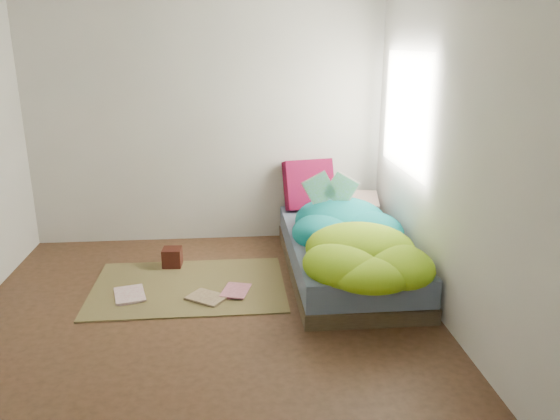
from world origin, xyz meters
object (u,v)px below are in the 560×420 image
object	(u,v)px
pillow_magenta	(309,185)
open_book	(331,179)
floor_book_b	(223,290)
wooden_box	(172,257)
bed	(346,255)
floor_book_a	(115,297)

from	to	relation	value
pillow_magenta	open_book	size ratio (longest dim) A/B	1.22
pillow_magenta	floor_book_b	size ratio (longest dim) A/B	1.78
open_book	wooden_box	distance (m)	1.61
pillow_magenta	open_book	distance (m)	0.67
open_book	bed	bearing A→B (deg)	-62.65
pillow_magenta	wooden_box	distance (m)	1.56
open_book	floor_book_a	bearing A→B (deg)	-154.57
bed	wooden_box	bearing A→B (deg)	169.86
bed	pillow_magenta	xyz separation A→B (m)	(-0.21, 0.90, 0.42)
floor_book_a	wooden_box	bearing A→B (deg)	43.59
wooden_box	open_book	bearing A→B (deg)	-0.31
pillow_magenta	open_book	world-z (taller)	open_book
floor_book_a	floor_book_b	world-z (taller)	floor_book_b
pillow_magenta	floor_book_a	distance (m)	2.21
open_book	floor_book_b	xyz separation A→B (m)	(-0.98, -0.58, -0.78)
floor_book_a	open_book	bearing A→B (deg)	4.43
bed	wooden_box	size ratio (longest dim) A/B	11.99
bed	floor_book_a	bearing A→B (deg)	-169.60
pillow_magenta	floor_book_a	xyz separation A→B (m)	(-1.74, -1.25, -0.56)
open_book	floor_book_b	distance (m)	1.38
pillow_magenta	floor_book_a	size ratio (longest dim) A/B	1.57
floor_book_b	floor_book_a	bearing A→B (deg)	-160.91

